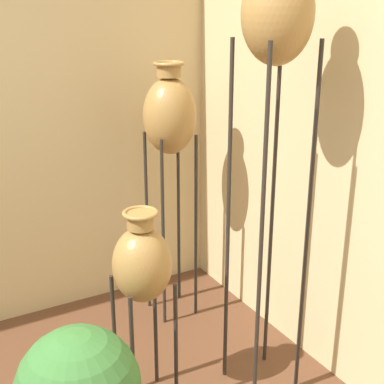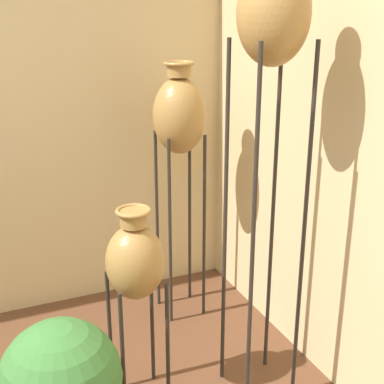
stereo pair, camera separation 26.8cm
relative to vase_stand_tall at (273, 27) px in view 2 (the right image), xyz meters
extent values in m
cylinder|color=#28231E|center=(-0.13, -0.13, -0.92)|extent=(0.02, 0.02, 1.75)
cylinder|color=#28231E|center=(0.13, -0.13, -0.92)|extent=(0.02, 0.02, 1.75)
cylinder|color=#28231E|center=(-0.13, 0.13, -0.92)|extent=(0.02, 0.02, 1.75)
cylinder|color=#28231E|center=(0.13, 0.13, -0.92)|extent=(0.02, 0.02, 1.75)
torus|color=#28231E|center=(0.00, 0.00, -0.05)|extent=(0.27, 0.27, 0.02)
ellipsoid|color=olive|center=(0.00, 0.00, 0.05)|extent=(0.31, 0.31, 0.43)
cylinder|color=#28231E|center=(-0.18, 0.74, -1.21)|extent=(0.02, 0.02, 1.18)
cylinder|color=#28231E|center=(0.04, 0.74, -1.21)|extent=(0.02, 0.02, 1.18)
cylinder|color=#28231E|center=(-0.18, 0.97, -1.21)|extent=(0.02, 0.02, 1.18)
cylinder|color=#28231E|center=(0.04, 0.97, -1.21)|extent=(0.02, 0.02, 1.18)
torus|color=#28231E|center=(-0.07, 0.86, -0.62)|extent=(0.23, 0.23, 0.02)
ellipsoid|color=olive|center=(-0.07, 0.86, -0.52)|extent=(0.31, 0.31, 0.45)
cylinder|color=olive|center=(-0.07, 0.86, -0.26)|extent=(0.14, 0.14, 0.08)
torus|color=olive|center=(-0.07, 0.86, -0.22)|extent=(0.18, 0.18, 0.02)
cylinder|color=#28231E|center=(-0.69, 0.05, -1.46)|extent=(0.02, 0.02, 0.68)
cylinder|color=#28231E|center=(-0.47, 0.05, -1.46)|extent=(0.02, 0.02, 0.68)
cylinder|color=#28231E|center=(-0.69, 0.27, -1.46)|extent=(0.02, 0.02, 0.68)
cylinder|color=#28231E|center=(-0.47, 0.27, -1.46)|extent=(0.02, 0.02, 0.68)
torus|color=#28231E|center=(-0.58, 0.16, -1.12)|extent=(0.23, 0.23, 0.02)
ellipsoid|color=olive|center=(-0.58, 0.16, -1.04)|extent=(0.28, 0.28, 0.36)
cylinder|color=olive|center=(-0.58, 0.16, -0.82)|extent=(0.12, 0.12, 0.07)
torus|color=olive|center=(-0.58, 0.16, -0.78)|extent=(0.16, 0.16, 0.02)
sphere|color=#387033|center=(-1.00, -0.14, -1.34)|extent=(0.50, 0.50, 0.50)
camera|label=1|loc=(-1.47, -1.86, 0.08)|focal=50.00mm
camera|label=2|loc=(-1.23, -1.98, 0.08)|focal=50.00mm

